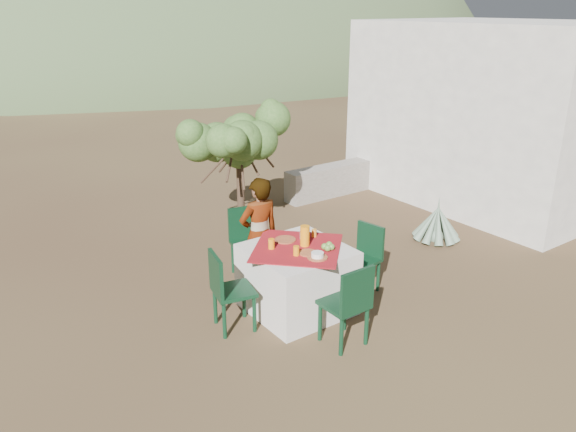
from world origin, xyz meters
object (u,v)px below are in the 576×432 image
object	(u,v)px
juice_pitcher	(305,236)
chair_far	(247,238)
chair_near	(349,302)
chair_right	(365,255)
person	(259,235)
chair_left	(227,288)
agave	(437,224)
guesthouse	(497,112)
shrub_tree	(241,145)
table	(297,279)

from	to	relation	value
juice_pitcher	chair_far	bearing A→B (deg)	93.82
chair_near	chair_far	bearing A→B (deg)	-91.36
chair_near	chair_right	xyz separation A→B (m)	(0.96, 0.81, -0.04)
chair_far	person	size ratio (longest dim) A/B	0.62
chair_near	chair_left	distance (m)	1.28
chair_right	agave	world-z (taller)	chair_right
guesthouse	juice_pitcher	size ratio (longest dim) A/B	18.35
chair_near	shrub_tree	xyz separation A→B (m)	(0.74, 3.25, 0.86)
agave	juice_pitcher	xyz separation A→B (m)	(-2.76, -0.43, 0.63)
shrub_tree	juice_pitcher	size ratio (longest dim) A/B	7.47
person	guesthouse	world-z (taller)	guesthouse
shrub_tree	table	bearing A→B (deg)	-106.90
guesthouse	chair_near	bearing A→B (deg)	-157.28
chair_left	chair_right	world-z (taller)	chair_left
shrub_tree	agave	distance (m)	3.08
table	agave	distance (m)	2.89
chair_right	person	xyz separation A→B (m)	(-1.01, 0.75, 0.25)
table	agave	xyz separation A→B (m)	(2.86, 0.43, -0.13)
chair_near	chair_left	bearing A→B (deg)	-49.97
agave	juice_pitcher	distance (m)	2.86
chair_right	guesthouse	xyz separation A→B (m)	(4.37, 1.43, 1.05)
person	shrub_tree	bearing A→B (deg)	-112.79
chair_right	table	bearing A→B (deg)	-105.37
juice_pitcher	chair_left	bearing A→B (deg)	174.29
chair_right	guesthouse	world-z (taller)	guesthouse
chair_left	shrub_tree	bearing A→B (deg)	-22.45
chair_near	agave	distance (m)	3.17
table	guesthouse	distance (m)	5.60
table	person	size ratio (longest dim) A/B	0.93
agave	guesthouse	distance (m)	2.91
chair_far	person	distance (m)	0.50
chair_right	shrub_tree	distance (m)	2.61
chair_left	table	bearing A→B (deg)	-83.94
guesthouse	chair_left	bearing A→B (deg)	-168.48
table	shrub_tree	distance (m)	2.65
table	chair_far	size ratio (longest dim) A/B	1.50
agave	shrub_tree	bearing A→B (deg)	137.96
person	juice_pitcher	xyz separation A→B (m)	(0.17, -0.67, 0.17)
chair_near	person	size ratio (longest dim) A/B	0.63
chair_left	juice_pitcher	size ratio (longest dim) A/B	3.84
chair_left	juice_pitcher	xyz separation A→B (m)	(0.94, -0.09, 0.39)
chair_right	person	size ratio (longest dim) A/B	0.58
table	juice_pitcher	distance (m)	0.51
guesthouse	agave	bearing A→B (deg)	-159.55
chair_far	chair_near	world-z (taller)	chair_near
chair_near	chair_left	world-z (taller)	chair_near
agave	table	bearing A→B (deg)	-171.48
person	shrub_tree	distance (m)	1.97
chair_far	agave	bearing A→B (deg)	-0.58
agave	person	bearing A→B (deg)	175.34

